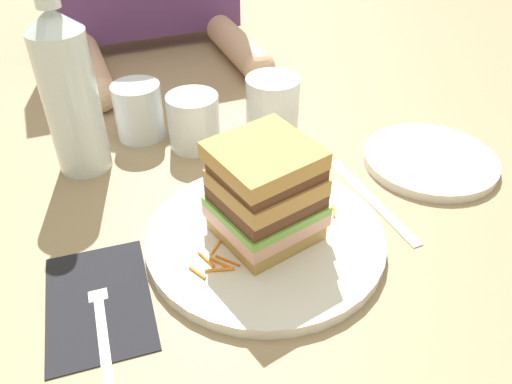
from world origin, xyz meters
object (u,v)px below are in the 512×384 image
object	(u,v)px
napkin_dark	(99,301)
main_plate	(265,237)
side_plate	(430,160)
empty_tumbler_1	(139,111)
juice_glass	(272,113)
water_bottle	(69,91)
fork	(100,315)
sandwich	(266,193)
empty_tumbler_0	(197,121)
knife	(374,201)

from	to	relation	value
napkin_dark	main_plate	bearing A→B (deg)	5.49
side_plate	empty_tumbler_1	bearing A→B (deg)	147.39
main_plate	empty_tumbler_1	world-z (taller)	empty_tumbler_1
juice_glass	empty_tumbler_1	distance (m)	0.21
side_plate	water_bottle	bearing A→B (deg)	158.53
empty_tumbler_1	main_plate	bearing A→B (deg)	-74.44
napkin_dark	water_bottle	distance (m)	0.29
juice_glass	fork	bearing A→B (deg)	-139.85
sandwich	empty_tumbler_1	bearing A→B (deg)	105.46
napkin_dark	side_plate	world-z (taller)	side_plate
fork	empty_tumbler_1	xyz separation A→B (m)	(0.12, 0.35, 0.04)
main_plate	fork	world-z (taller)	main_plate
sandwich	water_bottle	bearing A→B (deg)	125.46
water_bottle	side_plate	size ratio (longest dim) A/B	1.40
fork	empty_tumbler_0	distance (m)	0.35
main_plate	knife	xyz separation A→B (m)	(0.16, 0.02, -0.01)
sandwich	knife	size ratio (longest dim) A/B	0.66
main_plate	juice_glass	bearing A→B (deg)	64.71
sandwich	empty_tumbler_1	size ratio (longest dim) A/B	1.51
juice_glass	napkin_dark	bearing A→B (deg)	-142.29
sandwich	fork	world-z (taller)	sandwich
main_plate	juice_glass	xyz separation A→B (m)	(0.10, 0.21, 0.04)
sandwich	main_plate	bearing A→B (deg)	5.48
napkin_dark	juice_glass	world-z (taller)	juice_glass
empty_tumbler_1	side_plate	bearing A→B (deg)	-32.61
empty_tumbler_0	juice_glass	bearing A→B (deg)	-15.77
fork	water_bottle	distance (m)	0.31
empty_tumbler_1	sandwich	bearing A→B (deg)	-74.54
juice_glass	water_bottle	bearing A→B (deg)	172.63
fork	empty_tumbler_1	world-z (taller)	empty_tumbler_1
empty_tumbler_0	empty_tumbler_1	xyz separation A→B (m)	(-0.08, 0.06, 0.00)
knife	juice_glass	xyz separation A→B (m)	(-0.06, 0.20, 0.05)
water_bottle	juice_glass	bearing A→B (deg)	-7.37
water_bottle	napkin_dark	bearing A→B (deg)	-94.62
napkin_dark	water_bottle	xyz separation A→B (m)	(0.02, 0.27, 0.12)
napkin_dark	empty_tumbler_1	distance (m)	0.35
sandwich	water_bottle	xyz separation A→B (m)	(-0.18, 0.25, 0.04)
knife	empty_tumbler_1	bearing A→B (deg)	130.81
fork	empty_tumbler_1	distance (m)	0.37
main_plate	water_bottle	bearing A→B (deg)	125.56
main_plate	sandwich	xyz separation A→B (m)	(-0.00, -0.00, 0.07)
fork	water_bottle	size ratio (longest dim) A/B	0.62
fork	empty_tumbler_0	bearing A→B (deg)	56.14
juice_glass	empty_tumbler_1	xyz separation A→B (m)	(-0.19, 0.09, -0.00)
main_plate	water_bottle	size ratio (longest dim) A/B	1.06
side_plate	knife	bearing A→B (deg)	-158.76
sandwich	knife	world-z (taller)	sandwich
fork	juice_glass	distance (m)	0.40
empty_tumbler_0	fork	bearing A→B (deg)	-123.86
empty_tumbler_0	empty_tumbler_1	bearing A→B (deg)	141.31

